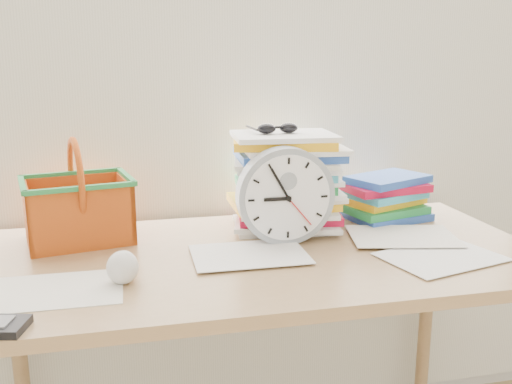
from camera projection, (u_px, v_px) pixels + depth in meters
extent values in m
cube|color=silver|center=(230.00, 13.00, 1.67)|extent=(4.00, 0.04, 2.70)
cube|color=silver|center=(231.00, 31.00, 1.66)|extent=(2.40, 0.01, 2.50)
cube|color=#967146|center=(261.00, 257.00, 1.43)|extent=(1.40, 0.70, 0.03)
cylinder|color=#967146|center=(20.00, 362.00, 1.66)|extent=(0.04, 0.04, 0.72)
cylinder|color=#967146|center=(426.00, 317.00, 1.94)|extent=(0.04, 0.04, 0.72)
cylinder|color=#8B939C|center=(285.00, 196.00, 1.47)|extent=(0.25, 0.05, 0.25)
sphere|color=white|center=(122.00, 267.00, 1.22)|extent=(0.07, 0.07, 0.07)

